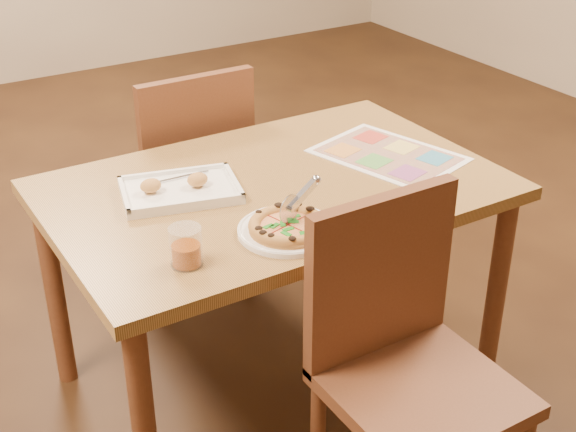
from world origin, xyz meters
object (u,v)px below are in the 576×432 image
appetizer_tray (179,190)px  menu (388,155)px  dining_table (274,210)px  chair_near (400,333)px  glass_tumbler (186,249)px  pizza (288,226)px  plate (288,231)px  pizza_cutter (299,199)px  chair_far (189,159)px

appetizer_tray → menu: bearing=-7.8°
dining_table → chair_near: (0.00, -0.60, -0.07)m
dining_table → glass_tumbler: 0.51m
chair_near → appetizer_tray: (-0.26, 0.68, 0.17)m
pizza → glass_tumbler: bearing=179.2°
pizza → menu: (0.53, 0.26, -0.02)m
pizza → appetizer_tray: appetizer_tray is taller
chair_near → plate: (-0.12, 0.33, 0.16)m
appetizer_tray → glass_tumbler: size_ratio=3.69×
appetizer_tray → menu: appetizer_tray is taller
pizza_cutter → dining_table: bearing=54.0°
glass_tumbler → chair_near: bearing=-38.9°
pizza_cutter → pizza: bearing=-173.2°
chair_far → pizza: size_ratio=2.26×
appetizer_tray → glass_tumbler: glass_tumbler is taller
pizza_cutter → menu: (0.48, 0.24, -0.08)m
chair_near → chair_far: size_ratio=1.00×
chair_far → plate: bearing=82.3°
chair_far → glass_tumbler: 0.98m
dining_table → chair_near: chair_near is taller
chair_far → appetizer_tray: chair_far is taller
appetizer_tray → menu: 0.68m
chair_far → menu: bearing=123.5°
glass_tumbler → menu: (0.81, 0.26, -0.04)m
dining_table → chair_far: bearing=90.0°
glass_tumbler → chair_far: bearing=65.0°
pizza → menu: bearing=26.5°
chair_near → chair_far: (-0.00, 1.20, 0.00)m
glass_tumbler → appetizer_tray: bearing=68.0°
appetizer_tray → pizza: bearing=-68.0°
dining_table → chair_far: chair_far is taller
menu → appetizer_tray: bearing=172.2°
chair_near → menu: chair_near is taller
appetizer_tray → glass_tumbler: 0.38m
chair_far → pizza: (-0.12, -0.88, 0.18)m
chair_near → menu: 0.73m
dining_table → chair_near: bearing=-90.0°
pizza → chair_near: bearing=-69.5°
appetizer_tray → menu: size_ratio=0.86×
dining_table → plate: size_ratio=4.95×
pizza → pizza_cutter: 0.08m
chair_far → pizza_cutter: 0.89m
pizza_cutter → glass_tumbler: 0.33m
appetizer_tray → menu: (0.67, -0.09, -0.01)m
menu → chair_far: bearing=123.5°
chair_near → appetizer_tray: bearing=111.3°
chair_far → appetizer_tray: 0.61m
glass_tumbler → menu: 0.86m
dining_table → glass_tumbler: bearing=-146.2°
chair_near → glass_tumbler: chair_near is taller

